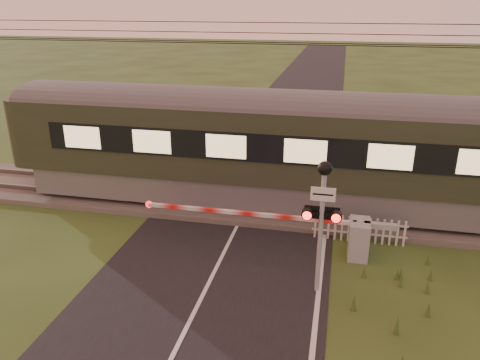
# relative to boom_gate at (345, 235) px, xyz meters

# --- Properties ---
(ground) EXTENTS (160.00, 160.00, 0.00)m
(ground) POSITION_rel_boom_gate_xyz_m (-3.33, -3.74, -0.61)
(ground) COLOR #2F3E17
(ground) RESTS_ON ground
(road) EXTENTS (6.00, 140.00, 0.03)m
(road) POSITION_rel_boom_gate_xyz_m (-3.31, -3.98, -0.60)
(road) COLOR black
(road) RESTS_ON ground
(track_bed) EXTENTS (140.00, 3.40, 0.39)m
(track_bed) POSITION_rel_boom_gate_xyz_m (-3.33, 2.76, -0.55)
(track_bed) COLOR #47423D
(track_bed) RESTS_ON ground
(overhead_wires) EXTENTS (120.00, 0.62, 0.62)m
(overhead_wires) POSITION_rel_boom_gate_xyz_m (-3.33, 2.76, 5.11)
(overhead_wires) COLOR black
(overhead_wires) RESTS_ON ground
(boom_gate) EXTENTS (7.26, 0.84, 1.11)m
(boom_gate) POSITION_rel_boom_gate_xyz_m (0.00, 0.00, 0.00)
(boom_gate) COLOR gray
(boom_gate) RESTS_ON ground
(crossing_signal) EXTENTS (0.86, 0.35, 3.39)m
(crossing_signal) POSITION_rel_boom_gate_xyz_m (-0.63, -1.94, 1.71)
(crossing_signal) COLOR gray
(crossing_signal) RESTS_ON ground
(picket_fence) EXTENTS (2.76, 0.07, 0.81)m
(picket_fence) POSITION_rel_boom_gate_xyz_m (0.41, 0.86, -0.21)
(picket_fence) COLOR silver
(picket_fence) RESTS_ON ground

